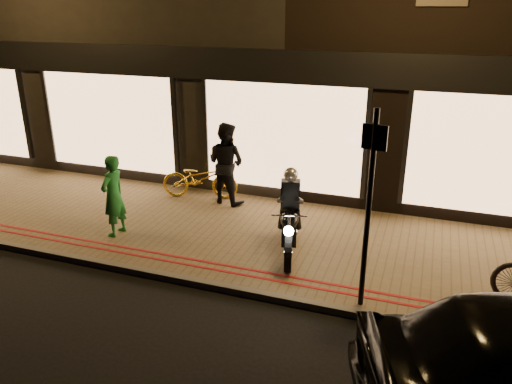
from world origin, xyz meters
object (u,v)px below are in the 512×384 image
at_px(person_green, 113,196).
at_px(sign_post, 369,201).
at_px(motorcycle, 290,221).
at_px(bicycle_gold, 200,179).

bearing_deg(person_green, sign_post, 84.70).
bearing_deg(motorcycle, person_green, 172.37).
height_order(motorcycle, sign_post, sign_post).
bearing_deg(sign_post, person_green, 170.09).
relative_size(sign_post, person_green, 1.86).
bearing_deg(bicycle_gold, sign_post, -140.54).
xyz_separation_m(motorcycle, person_green, (-3.42, -0.41, 0.19)).
relative_size(motorcycle, sign_post, 0.64).
relative_size(motorcycle, bicycle_gold, 1.08).
distance_m(motorcycle, sign_post, 2.23).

